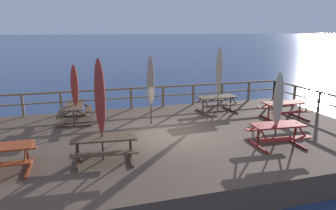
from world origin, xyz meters
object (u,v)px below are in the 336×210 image
(picnic_table_back_right, at_px, (217,101))
(patio_umbrella_tall_mid_right, at_px, (219,71))
(patio_umbrella_tall_back_right, at_px, (100,97))
(patio_umbrella_tall_back_left, at_px, (151,81))
(picnic_table_mid_centre, at_px, (285,107))
(picnic_table_front_left, at_px, (104,143))
(picnic_table_mid_left, at_px, (75,109))
(picnic_table_front_right, at_px, (277,130))
(patio_umbrella_short_front, at_px, (278,100))
(patio_umbrella_short_mid, at_px, (75,86))

(picnic_table_back_right, distance_m, patio_umbrella_tall_mid_right, 1.46)
(patio_umbrella_tall_back_right, height_order, patio_umbrella_tall_back_left, patio_umbrella_tall_back_right)
(patio_umbrella_tall_back_right, xyz_separation_m, patio_umbrella_tall_mid_right, (5.98, 4.34, 0.01))
(picnic_table_back_right, relative_size, picnic_table_mid_centre, 0.97)
(picnic_table_front_left, height_order, picnic_table_mid_left, same)
(picnic_table_front_right, distance_m, patio_umbrella_tall_mid_right, 5.03)
(picnic_table_front_right, relative_size, patio_umbrella_tall_back_left, 0.65)
(picnic_table_front_right, bearing_deg, patio_umbrella_tall_back_left, 133.94)
(picnic_table_back_right, bearing_deg, patio_umbrella_tall_back_right, -143.97)
(patio_umbrella_tall_mid_right, distance_m, patio_umbrella_tall_back_left, 3.80)
(patio_umbrella_tall_back_right, height_order, patio_umbrella_tall_mid_right, patio_umbrella_tall_mid_right)
(picnic_table_front_left, relative_size, picnic_table_mid_centre, 1.03)
(patio_umbrella_short_front, distance_m, patio_umbrella_short_mid, 8.24)
(patio_umbrella_tall_mid_right, bearing_deg, patio_umbrella_tall_back_left, -163.47)
(picnic_table_back_right, xyz_separation_m, picnic_table_mid_left, (-6.68, 0.27, 0.00))
(picnic_table_mid_left, height_order, patio_umbrella_tall_mid_right, patio_umbrella_tall_mid_right)
(picnic_table_mid_centre, bearing_deg, picnic_table_mid_left, 165.95)
(picnic_table_back_right, relative_size, patio_umbrella_tall_mid_right, 0.62)
(patio_umbrella_tall_back_right, bearing_deg, patio_umbrella_tall_mid_right, 35.96)
(picnic_table_mid_left, bearing_deg, patio_umbrella_short_front, -37.34)
(picnic_table_mid_left, height_order, patio_umbrella_tall_back_left, patio_umbrella_tall_back_left)
(picnic_table_front_right, xyz_separation_m, patio_umbrella_tall_back_right, (-5.93, 0.48, 1.45))
(picnic_table_mid_centre, xyz_separation_m, patio_umbrella_short_mid, (-9.02, 2.20, 1.04))
(picnic_table_front_left, distance_m, patio_umbrella_tall_back_left, 4.24)
(picnic_table_front_right, distance_m, picnic_table_mid_left, 8.39)
(picnic_table_mid_centre, bearing_deg, patio_umbrella_short_mid, 166.30)
(patio_umbrella_tall_back_left, bearing_deg, picnic_table_front_left, -124.43)
(patio_umbrella_tall_back_left, distance_m, patio_umbrella_short_mid, 3.30)
(picnic_table_mid_left, height_order, patio_umbrella_short_mid, patio_umbrella_short_mid)
(picnic_table_back_right, height_order, picnic_table_front_right, same)
(picnic_table_front_left, relative_size, patio_umbrella_short_mid, 0.82)
(picnic_table_mid_left, distance_m, patio_umbrella_tall_back_right, 4.85)
(picnic_table_front_left, bearing_deg, patio_umbrella_short_front, -4.00)
(picnic_table_back_right, xyz_separation_m, patio_umbrella_tall_back_left, (-3.58, -1.04, 1.29))
(picnic_table_front_left, distance_m, picnic_table_mid_centre, 8.59)
(picnic_table_front_left, height_order, patio_umbrella_tall_back_left, patio_umbrella_tall_back_left)
(patio_umbrella_short_front, bearing_deg, picnic_table_mid_left, 142.66)
(patio_umbrella_tall_back_right, bearing_deg, patio_umbrella_short_front, -4.71)
(picnic_table_mid_left, relative_size, patio_umbrella_short_mid, 0.85)
(picnic_table_front_right, bearing_deg, picnic_table_mid_left, 143.02)
(picnic_table_mid_left, xyz_separation_m, patio_umbrella_tall_back_right, (0.77, -4.57, 1.44))
(picnic_table_front_left, bearing_deg, picnic_table_back_right, 36.75)
(picnic_table_mid_centre, relative_size, patio_umbrella_tall_back_right, 0.64)
(picnic_table_mid_centre, bearing_deg, picnic_table_back_right, 140.11)
(picnic_table_front_left, bearing_deg, patio_umbrella_tall_back_right, 123.87)
(picnic_table_mid_centre, distance_m, patio_umbrella_tall_mid_right, 3.41)
(patio_umbrella_tall_mid_right, bearing_deg, picnic_table_mid_centre, -41.23)
(picnic_table_mid_left, relative_size, patio_umbrella_tall_mid_right, 0.67)
(picnic_table_mid_centre, distance_m, patio_umbrella_tall_back_left, 6.18)
(picnic_table_front_left, distance_m, patio_umbrella_tall_mid_right, 7.53)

